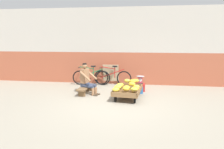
{
  "coord_description": "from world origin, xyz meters",
  "views": [
    {
      "loc": [
        0.75,
        -5.8,
        2.0
      ],
      "look_at": [
        -0.22,
        1.24,
        0.75
      ],
      "focal_mm": 32.52,
      "sensor_mm": 36.0,
      "label": 1
    }
  ],
  "objects_px": {
    "bicycle_far_left": "(112,77)",
    "shopping_bag": "(141,90)",
    "banana_cart": "(128,91)",
    "plastic_crate": "(140,87)",
    "low_bench": "(85,88)",
    "sign_board": "(111,74)",
    "vendor_seated": "(87,79)",
    "weighing_scale": "(140,80)",
    "bicycle_near_left": "(91,77)"
  },
  "relations": [
    {
      "from": "banana_cart",
      "to": "bicycle_near_left",
      "type": "xyz_separation_m",
      "value": [
        -1.72,
        1.77,
        0.11
      ]
    },
    {
      "from": "banana_cart",
      "to": "weighing_scale",
      "type": "xyz_separation_m",
      "value": [
        0.42,
        0.99,
        0.21
      ]
    },
    {
      "from": "vendor_seated",
      "to": "bicycle_far_left",
      "type": "bearing_deg",
      "value": 65.13
    },
    {
      "from": "plastic_crate",
      "to": "low_bench",
      "type": "bearing_deg",
      "value": -162.15
    },
    {
      "from": "vendor_seated",
      "to": "shopping_bag",
      "type": "bearing_deg",
      "value": 9.63
    },
    {
      "from": "banana_cart",
      "to": "shopping_bag",
      "type": "height_order",
      "value": "banana_cart"
    },
    {
      "from": "weighing_scale",
      "to": "sign_board",
      "type": "relative_size",
      "value": 0.34
    },
    {
      "from": "plastic_crate",
      "to": "bicycle_near_left",
      "type": "height_order",
      "value": "bicycle_near_left"
    },
    {
      "from": "banana_cart",
      "to": "plastic_crate",
      "type": "height_order",
      "value": "banana_cart"
    },
    {
      "from": "shopping_bag",
      "to": "weighing_scale",
      "type": "bearing_deg",
      "value": 92.5
    },
    {
      "from": "banana_cart",
      "to": "shopping_bag",
      "type": "xyz_separation_m",
      "value": [
        0.43,
        0.64,
        -0.12
      ]
    },
    {
      "from": "bicycle_near_left",
      "to": "shopping_bag",
      "type": "height_order",
      "value": "bicycle_near_left"
    },
    {
      "from": "banana_cart",
      "to": "bicycle_far_left",
      "type": "xyz_separation_m",
      "value": [
        -0.79,
        1.88,
        0.11
      ]
    },
    {
      "from": "vendor_seated",
      "to": "sign_board",
      "type": "distance_m",
      "value": 1.9
    },
    {
      "from": "low_bench",
      "to": "plastic_crate",
      "type": "distance_m",
      "value": 2.12
    },
    {
      "from": "banana_cart",
      "to": "plastic_crate",
      "type": "distance_m",
      "value": 1.08
    },
    {
      "from": "banana_cart",
      "to": "bicycle_near_left",
      "type": "height_order",
      "value": "bicycle_near_left"
    },
    {
      "from": "sign_board",
      "to": "banana_cart",
      "type": "bearing_deg",
      "value": -67.02
    },
    {
      "from": "low_bench",
      "to": "sign_board",
      "type": "relative_size",
      "value": 1.26
    },
    {
      "from": "low_bench",
      "to": "shopping_bag",
      "type": "xyz_separation_m",
      "value": [
        2.03,
        0.3,
        -0.08
      ]
    },
    {
      "from": "plastic_crate",
      "to": "sign_board",
      "type": "distance_m",
      "value": 1.74
    },
    {
      "from": "bicycle_far_left",
      "to": "bicycle_near_left",
      "type": "bearing_deg",
      "value": -173.37
    },
    {
      "from": "bicycle_far_left",
      "to": "sign_board",
      "type": "xyz_separation_m",
      "value": [
        -0.1,
        0.22,
        0.09
      ]
    },
    {
      "from": "vendor_seated",
      "to": "shopping_bag",
      "type": "relative_size",
      "value": 4.75
    },
    {
      "from": "weighing_scale",
      "to": "bicycle_near_left",
      "type": "distance_m",
      "value": 2.28
    },
    {
      "from": "low_bench",
      "to": "shopping_bag",
      "type": "bearing_deg",
      "value": 8.43
    },
    {
      "from": "weighing_scale",
      "to": "bicycle_far_left",
      "type": "bearing_deg",
      "value": 143.69
    },
    {
      "from": "weighing_scale",
      "to": "shopping_bag",
      "type": "relative_size",
      "value": 1.25
    },
    {
      "from": "low_bench",
      "to": "weighing_scale",
      "type": "height_order",
      "value": "weighing_scale"
    },
    {
      "from": "vendor_seated",
      "to": "bicycle_near_left",
      "type": "relative_size",
      "value": 0.69
    },
    {
      "from": "banana_cart",
      "to": "low_bench",
      "type": "height_order",
      "value": "banana_cart"
    },
    {
      "from": "banana_cart",
      "to": "plastic_crate",
      "type": "xyz_separation_m",
      "value": [
        0.42,
        0.99,
        -0.09
      ]
    },
    {
      "from": "vendor_seated",
      "to": "weighing_scale",
      "type": "height_order",
      "value": "vendor_seated"
    },
    {
      "from": "low_bench",
      "to": "sign_board",
      "type": "xyz_separation_m",
      "value": [
        0.71,
        1.76,
        0.24
      ]
    },
    {
      "from": "bicycle_near_left",
      "to": "bicycle_far_left",
      "type": "distance_m",
      "value": 0.93
    },
    {
      "from": "low_bench",
      "to": "weighing_scale",
      "type": "xyz_separation_m",
      "value": [
        2.02,
        0.65,
        0.25
      ]
    },
    {
      "from": "low_bench",
      "to": "vendor_seated",
      "type": "distance_m",
      "value": 0.38
    },
    {
      "from": "vendor_seated",
      "to": "bicycle_near_left",
      "type": "distance_m",
      "value": 1.49
    },
    {
      "from": "banana_cart",
      "to": "vendor_seated",
      "type": "height_order",
      "value": "vendor_seated"
    },
    {
      "from": "plastic_crate",
      "to": "bicycle_far_left",
      "type": "relative_size",
      "value": 0.22
    },
    {
      "from": "bicycle_far_left",
      "to": "shopping_bag",
      "type": "bearing_deg",
      "value": -45.27
    },
    {
      "from": "plastic_crate",
      "to": "shopping_bag",
      "type": "bearing_deg",
      "value": -87.51
    },
    {
      "from": "low_bench",
      "to": "shopping_bag",
      "type": "relative_size",
      "value": 4.64
    },
    {
      "from": "low_bench",
      "to": "sign_board",
      "type": "bearing_deg",
      "value": 68.06
    },
    {
      "from": "low_bench",
      "to": "vendor_seated",
      "type": "xyz_separation_m",
      "value": [
        0.08,
        -0.03,
        0.37
      ]
    },
    {
      "from": "bicycle_near_left",
      "to": "bicycle_far_left",
      "type": "xyz_separation_m",
      "value": [
        0.93,
        0.11,
        0.0
      ]
    },
    {
      "from": "sign_board",
      "to": "shopping_bag",
      "type": "bearing_deg",
      "value": -47.75
    },
    {
      "from": "vendor_seated",
      "to": "banana_cart",
      "type": "bearing_deg",
      "value": -11.67
    },
    {
      "from": "plastic_crate",
      "to": "banana_cart",
      "type": "bearing_deg",
      "value": -112.82
    },
    {
      "from": "weighing_scale",
      "to": "shopping_bag",
      "type": "xyz_separation_m",
      "value": [
        0.02,
        -0.35,
        -0.33
      ]
    }
  ]
}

